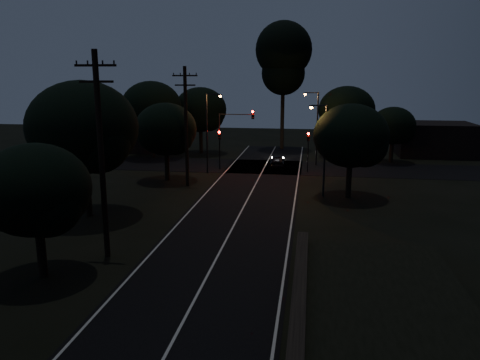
% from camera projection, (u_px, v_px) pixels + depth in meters
% --- Properties ---
extents(road_surface, '(60.00, 70.00, 0.03)m').
position_uv_depth(road_surface, '(252.00, 190.00, 40.38)').
color(road_surface, black).
rests_on(road_surface, ground).
extents(utility_pole_mid, '(2.20, 0.30, 11.00)m').
position_uv_depth(utility_pole_mid, '(101.00, 153.00, 24.46)').
color(utility_pole_mid, black).
rests_on(utility_pole_mid, ground).
extents(utility_pole_far, '(2.20, 0.30, 10.50)m').
position_uv_depth(utility_pole_far, '(186.00, 125.00, 40.92)').
color(utility_pole_far, black).
rests_on(utility_pole_far, ground).
extents(tree_left_b, '(5.22, 5.22, 6.63)m').
position_uv_depth(tree_left_b, '(38.00, 193.00, 22.04)').
color(tree_left_b, black).
rests_on(tree_left_b, ground).
extents(tree_left_c, '(7.47, 7.47, 9.43)m').
position_uv_depth(tree_left_c, '(86.00, 130.00, 31.61)').
color(tree_left_c, black).
rests_on(tree_left_c, ground).
extents(tree_left_d, '(5.75, 5.75, 7.29)m').
position_uv_depth(tree_left_d, '(168.00, 131.00, 43.24)').
color(tree_left_d, black).
rests_on(tree_left_d, ground).
extents(tree_far_nw, '(6.57, 6.57, 8.33)m').
position_uv_depth(tree_far_nw, '(202.00, 111.00, 58.58)').
color(tree_far_nw, black).
rests_on(tree_far_nw, ground).
extents(tree_far_w, '(7.15, 7.15, 9.11)m').
position_uv_depth(tree_far_w, '(153.00, 108.00, 55.33)').
color(tree_far_w, black).
rests_on(tree_far_w, ground).
extents(tree_far_ne, '(6.74, 6.74, 8.53)m').
position_uv_depth(tree_far_ne, '(349.00, 111.00, 55.91)').
color(tree_far_ne, black).
rests_on(tree_far_ne, ground).
extents(tree_far_e, '(4.97, 4.97, 6.31)m').
position_uv_depth(tree_far_e, '(395.00, 127.00, 52.64)').
color(tree_far_e, black).
rests_on(tree_far_e, ground).
extents(tree_right_a, '(5.96, 5.96, 7.58)m').
position_uv_depth(tree_right_a, '(354.00, 138.00, 36.91)').
color(tree_right_a, black).
rests_on(tree_right_a, ground).
extents(tall_pine, '(7.33, 7.33, 16.65)m').
position_uv_depth(tall_pine, '(283.00, 57.00, 60.66)').
color(tall_pine, black).
rests_on(tall_pine, ground).
extents(building_left, '(10.00, 8.00, 4.40)m').
position_uv_depth(building_left, '(125.00, 133.00, 62.99)').
color(building_left, black).
rests_on(building_left, ground).
extents(building_right, '(9.00, 7.00, 4.00)m').
position_uv_depth(building_right, '(434.00, 139.00, 58.12)').
color(building_right, black).
rests_on(building_right, ground).
extents(signal_left, '(0.28, 0.35, 4.10)m').
position_uv_depth(signal_left, '(220.00, 143.00, 49.00)').
color(signal_left, black).
rests_on(signal_left, ground).
extents(signal_right, '(0.28, 0.35, 4.10)m').
position_uv_depth(signal_right, '(308.00, 145.00, 47.65)').
color(signal_right, black).
rests_on(signal_right, ground).
extents(signal_mast, '(3.70, 0.35, 6.25)m').
position_uv_depth(signal_mast, '(235.00, 129.00, 48.42)').
color(signal_mast, black).
rests_on(signal_mast, ground).
extents(streetlight_a, '(1.66, 0.26, 8.00)m').
position_uv_depth(streetlight_a, '(209.00, 127.00, 46.79)').
color(streetlight_a, black).
rests_on(streetlight_a, ground).
extents(streetlight_b, '(1.66, 0.26, 8.00)m').
position_uv_depth(streetlight_b, '(316.00, 123.00, 51.02)').
color(streetlight_b, black).
rests_on(streetlight_b, ground).
extents(streetlight_c, '(1.46, 0.26, 7.50)m').
position_uv_depth(streetlight_c, '(323.00, 144.00, 37.50)').
color(streetlight_c, black).
rests_on(streetlight_c, ground).
extents(car, '(1.68, 3.84, 1.29)m').
position_uv_depth(car, '(277.00, 161.00, 50.85)').
color(car, black).
rests_on(car, ground).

